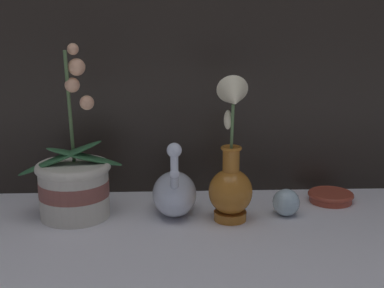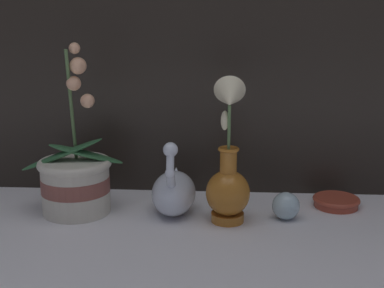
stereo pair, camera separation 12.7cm
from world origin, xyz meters
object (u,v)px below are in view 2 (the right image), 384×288
at_px(blue_vase, 228,175).
at_px(amber_dish, 336,201).
at_px(swan_figurine, 174,191).
at_px(orchid_potted_plant, 76,179).
at_px(glass_sphere, 286,206).

distance_m(blue_vase, amber_dish, 0.31).
xyz_separation_m(swan_figurine, blue_vase, (0.13, -0.05, 0.06)).
bearing_deg(blue_vase, amber_dish, 23.36).
xyz_separation_m(orchid_potted_plant, amber_dish, (0.64, 0.07, -0.07)).
bearing_deg(blue_vase, orchid_potted_plant, 173.39).
height_order(orchid_potted_plant, glass_sphere, orchid_potted_plant).
bearing_deg(swan_figurine, glass_sphere, -5.24).
relative_size(swan_figurine, blue_vase, 0.56).
height_order(swan_figurine, amber_dish, swan_figurine).
relative_size(glass_sphere, amber_dish, 0.56).
relative_size(blue_vase, glass_sphere, 5.23).
bearing_deg(swan_figurine, blue_vase, -21.80).
bearing_deg(glass_sphere, amber_dish, 33.63).
bearing_deg(swan_figurine, amber_dish, 9.26).
bearing_deg(glass_sphere, blue_vase, -168.63).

